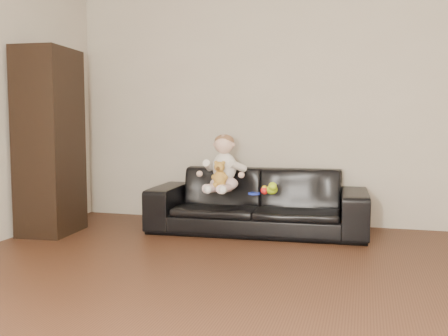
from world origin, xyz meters
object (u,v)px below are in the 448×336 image
(cabinet, at_px, (50,142))
(toy_green, at_px, (272,190))
(sofa, at_px, (257,201))
(toy_blue_disc, at_px, (254,194))
(teddy_bear, at_px, (220,174))
(baby, at_px, (224,166))
(toy_rattle, at_px, (264,191))

(cabinet, bearing_deg, toy_green, 5.96)
(sofa, bearing_deg, toy_green, -50.64)
(cabinet, bearing_deg, toy_blue_disc, 5.70)
(cabinet, height_order, toy_blue_disc, cabinet)
(toy_green, height_order, toy_blue_disc, toy_green)
(cabinet, relative_size, toy_blue_disc, 15.64)
(teddy_bear, height_order, toy_green, teddy_bear)
(teddy_bear, bearing_deg, sofa, 47.85)
(teddy_bear, xyz_separation_m, toy_green, (0.46, 0.09, -0.14))
(baby, height_order, toy_blue_disc, baby)
(sofa, xyz_separation_m, toy_rattle, (0.11, -0.21, 0.13))
(toy_rattle, height_order, toy_blue_disc, toy_rattle)
(toy_green, distance_m, toy_rattle, 0.07)
(teddy_bear, bearing_deg, toy_blue_disc, 13.11)
(baby, bearing_deg, toy_rattle, 0.23)
(cabinet, xyz_separation_m, teddy_bear, (1.55, 0.31, -0.29))
(cabinet, relative_size, baby, 3.19)
(toy_blue_disc, bearing_deg, baby, 160.07)
(sofa, xyz_separation_m, baby, (-0.30, -0.11, 0.33))
(cabinet, distance_m, toy_rattle, 2.03)
(sofa, relative_size, toy_blue_disc, 18.49)
(baby, bearing_deg, toy_blue_disc, -6.59)
(teddy_bear, height_order, toy_rattle, teddy_bear)
(baby, xyz_separation_m, toy_blue_disc, (0.32, -0.12, -0.23))
(toy_rattle, bearing_deg, toy_blue_disc, -166.94)
(toy_green, bearing_deg, sofa, 132.18)
(sofa, relative_size, toy_rattle, 28.65)
(baby, xyz_separation_m, toy_rattle, (0.41, -0.10, -0.20))
(cabinet, distance_m, baby, 1.63)
(baby, height_order, toy_green, baby)
(baby, distance_m, toy_green, 0.52)
(cabinet, xyz_separation_m, toy_blue_disc, (1.86, 0.35, -0.46))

